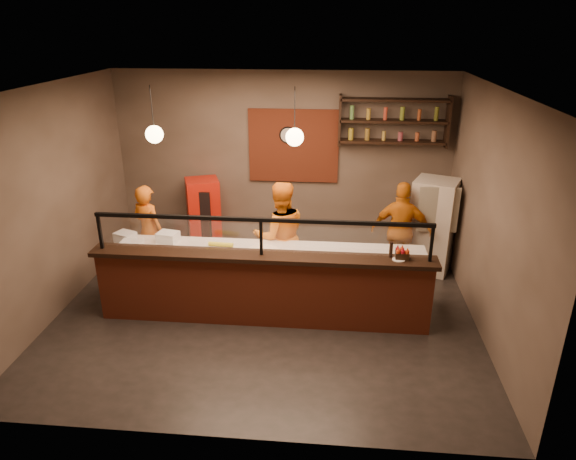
# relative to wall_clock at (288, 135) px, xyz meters

# --- Properties ---
(floor) EXTENTS (6.00, 6.00, 0.00)m
(floor) POSITION_rel_wall_clock_xyz_m (-0.10, -2.46, -2.10)
(floor) COLOR black
(floor) RESTS_ON ground
(ceiling) EXTENTS (6.00, 6.00, 0.00)m
(ceiling) POSITION_rel_wall_clock_xyz_m (-0.10, -2.46, 1.10)
(ceiling) COLOR #3D362F
(ceiling) RESTS_ON wall_back
(wall_back) EXTENTS (6.00, 0.00, 6.00)m
(wall_back) POSITION_rel_wall_clock_xyz_m (-0.10, 0.04, -0.50)
(wall_back) COLOR #68584C
(wall_back) RESTS_ON floor
(wall_left) EXTENTS (0.00, 5.00, 5.00)m
(wall_left) POSITION_rel_wall_clock_xyz_m (-3.10, -2.46, -0.50)
(wall_left) COLOR #68584C
(wall_left) RESTS_ON floor
(wall_right) EXTENTS (0.00, 5.00, 5.00)m
(wall_right) POSITION_rel_wall_clock_xyz_m (2.90, -2.46, -0.50)
(wall_right) COLOR #68584C
(wall_right) RESTS_ON floor
(wall_front) EXTENTS (6.00, 0.00, 6.00)m
(wall_front) POSITION_rel_wall_clock_xyz_m (-0.10, -4.96, -0.50)
(wall_front) COLOR #68584C
(wall_front) RESTS_ON floor
(brick_patch) EXTENTS (1.60, 0.04, 1.30)m
(brick_patch) POSITION_rel_wall_clock_xyz_m (0.10, 0.01, -0.20)
(brick_patch) COLOR #90381F
(brick_patch) RESTS_ON wall_back
(service_counter) EXTENTS (4.60, 0.25, 1.00)m
(service_counter) POSITION_rel_wall_clock_xyz_m (-0.10, -2.76, -1.60)
(service_counter) COLOR #90381F
(service_counter) RESTS_ON floor
(counter_ledge) EXTENTS (4.70, 0.37, 0.06)m
(counter_ledge) POSITION_rel_wall_clock_xyz_m (-0.10, -2.76, -1.07)
(counter_ledge) COLOR black
(counter_ledge) RESTS_ON service_counter
(worktop_cabinet) EXTENTS (4.60, 0.75, 0.85)m
(worktop_cabinet) POSITION_rel_wall_clock_xyz_m (-0.10, -2.26, -1.68)
(worktop_cabinet) COLOR gray
(worktop_cabinet) RESTS_ON floor
(worktop) EXTENTS (4.60, 0.75, 0.05)m
(worktop) POSITION_rel_wall_clock_xyz_m (-0.10, -2.26, -1.23)
(worktop) COLOR white
(worktop) RESTS_ON worktop_cabinet
(sneeze_guard) EXTENTS (4.50, 0.05, 0.52)m
(sneeze_guard) POSITION_rel_wall_clock_xyz_m (-0.10, -2.76, -0.73)
(sneeze_guard) COLOR white
(sneeze_guard) RESTS_ON counter_ledge
(wall_shelving) EXTENTS (1.84, 0.28, 0.85)m
(wall_shelving) POSITION_rel_wall_clock_xyz_m (1.80, -0.14, 0.30)
(wall_shelving) COLOR black
(wall_shelving) RESTS_ON wall_back
(wall_clock) EXTENTS (0.30, 0.04, 0.30)m
(wall_clock) POSITION_rel_wall_clock_xyz_m (0.00, 0.00, 0.00)
(wall_clock) COLOR black
(wall_clock) RESTS_ON wall_back
(pendant_left) EXTENTS (0.24, 0.24, 0.77)m
(pendant_left) POSITION_rel_wall_clock_xyz_m (-1.60, -2.26, 0.45)
(pendant_left) COLOR black
(pendant_left) RESTS_ON ceiling
(pendant_right) EXTENTS (0.24, 0.24, 0.77)m
(pendant_right) POSITION_rel_wall_clock_xyz_m (0.30, -2.26, 0.45)
(pendant_right) COLOR black
(pendant_right) RESTS_ON ceiling
(cook_left) EXTENTS (0.67, 0.57, 1.56)m
(cook_left) POSITION_rel_wall_clock_xyz_m (-2.15, -1.45, -1.32)
(cook_left) COLOR orange
(cook_left) RESTS_ON floor
(cook_mid) EXTENTS (1.01, 0.88, 1.75)m
(cook_mid) POSITION_rel_wall_clock_xyz_m (0.04, -1.67, -1.23)
(cook_mid) COLOR orange
(cook_mid) RESTS_ON floor
(cook_right) EXTENTS (1.01, 0.54, 1.64)m
(cook_right) POSITION_rel_wall_clock_xyz_m (1.95, -1.16, -1.28)
(cook_right) COLOR #CA6C13
(cook_right) RESTS_ON floor
(fridge) EXTENTS (0.85, 0.82, 1.59)m
(fridge) POSITION_rel_wall_clock_xyz_m (2.50, -0.83, -1.30)
(fridge) COLOR beige
(fridge) RESTS_ON floor
(red_cooler) EXTENTS (0.72, 0.69, 1.33)m
(red_cooler) POSITION_rel_wall_clock_xyz_m (-1.52, -0.31, -1.43)
(red_cooler) COLOR #B5180C
(red_cooler) RESTS_ON floor
(pizza_dough) EXTENTS (0.62, 0.62, 0.01)m
(pizza_dough) POSITION_rel_wall_clock_xyz_m (-0.14, -2.33, -1.19)
(pizza_dough) COLOR white
(pizza_dough) RESTS_ON worktop
(prep_tub_a) EXTENTS (0.35, 0.31, 0.14)m
(prep_tub_a) POSITION_rel_wall_clock_xyz_m (-2.25, -2.14, -1.13)
(prep_tub_a) COLOR silver
(prep_tub_a) RESTS_ON worktop
(prep_tub_b) EXTENTS (0.34, 0.29, 0.15)m
(prep_tub_b) POSITION_rel_wall_clock_xyz_m (-1.61, -2.10, -1.13)
(prep_tub_b) COLOR white
(prep_tub_b) RESTS_ON worktop
(prep_tub_c) EXTENTS (0.30, 0.24, 0.15)m
(prep_tub_c) POSITION_rel_wall_clock_xyz_m (-2.03, -2.46, -1.13)
(prep_tub_c) COLOR white
(prep_tub_c) RESTS_ON worktop
(rolling_pin) EXTENTS (0.37, 0.09, 0.06)m
(rolling_pin) POSITION_rel_wall_clock_xyz_m (-0.78, -2.20, -1.17)
(rolling_pin) COLOR yellow
(rolling_pin) RESTS_ON worktop
(condiment_caddy) EXTENTS (0.18, 0.14, 0.10)m
(condiment_caddy) POSITION_rel_wall_clock_xyz_m (1.77, -2.72, -0.99)
(condiment_caddy) COLOR black
(condiment_caddy) RESTS_ON counter_ledge
(pepper_mill) EXTENTS (0.06, 0.06, 0.22)m
(pepper_mill) POSITION_rel_wall_clock_xyz_m (1.62, -2.69, -0.93)
(pepper_mill) COLOR black
(pepper_mill) RESTS_ON counter_ledge
(small_plate) EXTENTS (0.19, 0.19, 0.01)m
(small_plate) POSITION_rel_wall_clock_xyz_m (1.72, -2.76, -1.03)
(small_plate) COLOR silver
(small_plate) RESTS_ON counter_ledge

